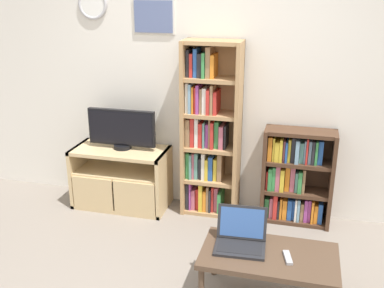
{
  "coord_description": "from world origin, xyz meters",
  "views": [
    {
      "loc": [
        0.89,
        -2.54,
        2.21
      ],
      "look_at": [
        -0.0,
        0.93,
        0.93
      ],
      "focal_mm": 42.0,
      "sensor_mm": 36.0,
      "label": 1
    }
  ],
  "objects_px": {
    "bookshelf_tall": "(208,134)",
    "remote_near_laptop": "(288,258)",
    "television": "(122,129)",
    "tv_stand": "(121,178)",
    "coffee_table": "(269,259)",
    "bookshelf_short": "(294,178)",
    "laptop": "(241,237)"
  },
  "relations": [
    {
      "from": "bookshelf_tall",
      "to": "bookshelf_short",
      "type": "height_order",
      "value": "bookshelf_tall"
    },
    {
      "from": "television",
      "to": "remote_near_laptop",
      "type": "bearing_deg",
      "value": -35.26
    },
    {
      "from": "tv_stand",
      "to": "remote_near_laptop",
      "type": "relative_size",
      "value": 5.87
    },
    {
      "from": "television",
      "to": "laptop",
      "type": "distance_m",
      "value": 1.83
    },
    {
      "from": "bookshelf_tall",
      "to": "remote_near_laptop",
      "type": "xyz_separation_m",
      "value": [
        0.86,
        -1.31,
        -0.41
      ]
    },
    {
      "from": "laptop",
      "to": "coffee_table",
      "type": "bearing_deg",
      "value": -19.34
    },
    {
      "from": "coffee_table",
      "to": "remote_near_laptop",
      "type": "relative_size",
      "value": 5.83
    },
    {
      "from": "tv_stand",
      "to": "bookshelf_short",
      "type": "relative_size",
      "value": 1.04
    },
    {
      "from": "tv_stand",
      "to": "coffee_table",
      "type": "relative_size",
      "value": 1.01
    },
    {
      "from": "bookshelf_tall",
      "to": "remote_near_laptop",
      "type": "bearing_deg",
      "value": -56.71
    },
    {
      "from": "television",
      "to": "coffee_table",
      "type": "height_order",
      "value": "television"
    },
    {
      "from": "tv_stand",
      "to": "television",
      "type": "height_order",
      "value": "television"
    },
    {
      "from": "coffee_table",
      "to": "remote_near_laptop",
      "type": "bearing_deg",
      "value": -13.09
    },
    {
      "from": "tv_stand",
      "to": "bookshelf_tall",
      "type": "bearing_deg",
      "value": 7.95
    },
    {
      "from": "television",
      "to": "bookshelf_tall",
      "type": "distance_m",
      "value": 0.88
    },
    {
      "from": "television",
      "to": "laptop",
      "type": "height_order",
      "value": "television"
    },
    {
      "from": "laptop",
      "to": "remote_near_laptop",
      "type": "height_order",
      "value": "laptop"
    },
    {
      "from": "tv_stand",
      "to": "bookshelf_tall",
      "type": "relative_size",
      "value": 0.56
    },
    {
      "from": "tv_stand",
      "to": "bookshelf_short",
      "type": "xyz_separation_m",
      "value": [
        1.75,
        0.14,
        0.13
      ]
    },
    {
      "from": "tv_stand",
      "to": "laptop",
      "type": "xyz_separation_m",
      "value": [
        1.41,
        -1.1,
        0.15
      ]
    },
    {
      "from": "bookshelf_short",
      "to": "remote_near_laptop",
      "type": "distance_m",
      "value": 1.33
    },
    {
      "from": "tv_stand",
      "to": "bookshelf_short",
      "type": "bearing_deg",
      "value": 4.48
    },
    {
      "from": "bookshelf_tall",
      "to": "bookshelf_short",
      "type": "distance_m",
      "value": 0.93
    },
    {
      "from": "bookshelf_short",
      "to": "coffee_table",
      "type": "height_order",
      "value": "bookshelf_short"
    },
    {
      "from": "television",
      "to": "bookshelf_short",
      "type": "relative_size",
      "value": 0.75
    },
    {
      "from": "coffee_table",
      "to": "remote_near_laptop",
      "type": "xyz_separation_m",
      "value": [
        0.13,
        -0.03,
        0.05
      ]
    },
    {
      "from": "bookshelf_tall",
      "to": "bookshelf_short",
      "type": "bearing_deg",
      "value": 0.8
    },
    {
      "from": "bookshelf_tall",
      "to": "remote_near_laptop",
      "type": "relative_size",
      "value": 10.46
    },
    {
      "from": "tv_stand",
      "to": "remote_near_laptop",
      "type": "bearing_deg",
      "value": -34.05
    },
    {
      "from": "bookshelf_short",
      "to": "remote_near_laptop",
      "type": "relative_size",
      "value": 5.65
    },
    {
      "from": "television",
      "to": "coffee_table",
      "type": "bearing_deg",
      "value": -36.71
    },
    {
      "from": "tv_stand",
      "to": "coffee_table",
      "type": "xyz_separation_m",
      "value": [
        1.63,
        -1.16,
        0.04
      ]
    }
  ]
}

